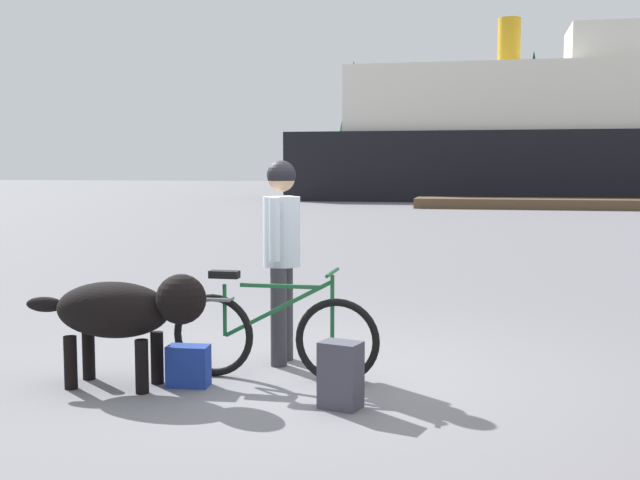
{
  "coord_description": "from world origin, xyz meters",
  "views": [
    {
      "loc": [
        1.39,
        -6.12,
        1.71
      ],
      "look_at": [
        -0.25,
        1.61,
        0.96
      ],
      "focal_mm": 44.21,
      "sensor_mm": 36.0,
      "label": 1
    }
  ],
  "objects_px": {
    "bicycle": "(272,334)",
    "dog": "(125,311)",
    "person_cyclist": "(282,241)",
    "backpack": "(341,375)",
    "ferry_boat": "(580,136)",
    "handbag_pannier": "(188,366)"
  },
  "relations": [
    {
      "from": "person_cyclist",
      "to": "backpack",
      "type": "distance_m",
      "value": 1.6
    },
    {
      "from": "dog",
      "to": "ferry_boat",
      "type": "xyz_separation_m",
      "value": [
        7.11,
        35.05,
        2.57
      ]
    },
    {
      "from": "person_cyclist",
      "to": "dog",
      "type": "distance_m",
      "value": 1.46
    },
    {
      "from": "backpack",
      "to": "handbag_pannier",
      "type": "height_order",
      "value": "backpack"
    },
    {
      "from": "handbag_pannier",
      "to": "person_cyclist",
      "type": "bearing_deg",
      "value": 58.71
    },
    {
      "from": "backpack",
      "to": "ferry_boat",
      "type": "xyz_separation_m",
      "value": [
        5.39,
        35.23,
        2.93
      ]
    },
    {
      "from": "backpack",
      "to": "dog",
      "type": "bearing_deg",
      "value": 173.94
    },
    {
      "from": "bicycle",
      "to": "ferry_boat",
      "type": "distance_m",
      "value": 35.25
    },
    {
      "from": "backpack",
      "to": "handbag_pannier",
      "type": "bearing_deg",
      "value": 166.77
    },
    {
      "from": "dog",
      "to": "backpack",
      "type": "distance_m",
      "value": 1.76
    },
    {
      "from": "dog",
      "to": "backpack",
      "type": "bearing_deg",
      "value": -6.06
    },
    {
      "from": "backpack",
      "to": "person_cyclist",
      "type": "bearing_deg",
      "value": 122.27
    },
    {
      "from": "ferry_boat",
      "to": "person_cyclist",
      "type": "bearing_deg",
      "value": -100.19
    },
    {
      "from": "bicycle",
      "to": "ferry_boat",
      "type": "xyz_separation_m",
      "value": [
        6.06,
        34.61,
        2.8
      ]
    },
    {
      "from": "person_cyclist",
      "to": "handbag_pannier",
      "type": "xyz_separation_m",
      "value": [
        -0.52,
        -0.86,
        -0.9
      ]
    },
    {
      "from": "dog",
      "to": "handbag_pannier",
      "type": "bearing_deg",
      "value": 13.73
    },
    {
      "from": "handbag_pannier",
      "to": "ferry_boat",
      "type": "distance_m",
      "value": 35.69
    },
    {
      "from": "bicycle",
      "to": "dog",
      "type": "xyz_separation_m",
      "value": [
        -1.05,
        -0.44,
        0.23
      ]
    },
    {
      "from": "dog",
      "to": "ferry_boat",
      "type": "distance_m",
      "value": 35.86
    },
    {
      "from": "bicycle",
      "to": "person_cyclist",
      "type": "xyz_separation_m",
      "value": [
        -0.06,
        0.54,
        0.69
      ]
    },
    {
      "from": "dog",
      "to": "handbag_pannier",
      "type": "relative_size",
      "value": 4.64
    },
    {
      "from": "bicycle",
      "to": "ferry_boat",
      "type": "bearing_deg",
      "value": 80.06
    }
  ]
}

